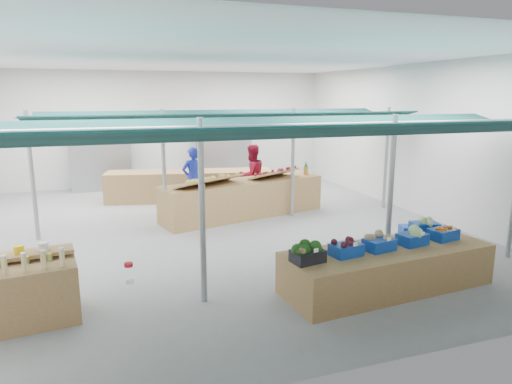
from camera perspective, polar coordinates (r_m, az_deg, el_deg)
floor at (r=11.67m, az=-5.90°, el=-4.64°), size 13.00×13.00×0.00m
hall at (r=12.61m, az=-7.65°, el=8.79°), size 13.00×13.00×13.00m
pole_grid at (r=9.82m, az=0.45°, el=3.12°), size 10.00×4.60×3.00m
awnings at (r=9.72m, az=0.46°, el=8.77°), size 9.50×7.08×0.30m
back_shelving_left at (r=17.07m, az=-18.82°, el=3.53°), size 2.00×0.50×2.00m
back_shelving_right at (r=17.64m, az=-4.03°, el=4.39°), size 2.00×0.50×2.00m
bottle_shelf at (r=7.75m, az=-29.01°, el=-11.15°), size 2.11×1.41×1.17m
veg_counter at (r=8.40m, az=16.09°, el=-9.14°), size 3.85×1.58×0.73m
fruit_counter at (r=12.74m, az=-1.55°, el=-0.81°), size 4.83×2.26×1.01m
far_counter at (r=14.88m, az=-8.26°, el=0.82°), size 5.36×2.12×0.95m
crate_stack at (r=10.40m, az=18.86°, el=-5.61°), size 0.57×0.47×0.59m
vendor_left at (r=13.42m, az=-7.86°, el=1.64°), size 0.78×0.61×1.88m
vendor_right at (r=13.86m, az=-0.54°, el=2.08°), size 1.06×0.92×1.88m
crate_broccoli at (r=7.33m, az=6.49°, el=-7.52°), size 0.55×0.44×0.35m
crate_beets at (r=7.72m, az=11.20°, el=-6.86°), size 0.55×0.44×0.29m
crate_celeriac at (r=8.11m, az=15.16°, el=-6.05°), size 0.55×0.44×0.31m
crate_cabbage at (r=8.57m, az=18.98°, el=-5.22°), size 0.55×0.44×0.35m
crate_carrots at (r=9.08m, az=22.37°, el=-4.83°), size 0.55×0.44×0.29m
sparrow at (r=7.12m, az=5.86°, el=-7.35°), size 0.12×0.09×0.11m
pole_ribbon at (r=6.43m, az=-15.63°, el=-8.94°), size 0.12×0.12×0.28m
apple_heap_yellow at (r=11.97m, az=-5.84°, el=1.57°), size 2.00×1.53×0.27m
apple_heap_red at (r=13.04m, az=2.26°, el=2.48°), size 1.65×1.34×0.27m
pineapple at (r=13.74m, az=6.26°, el=2.98°), size 0.14×0.14×0.39m
crate_extra at (r=9.38m, az=20.33°, el=-3.91°), size 0.56×0.45×0.32m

